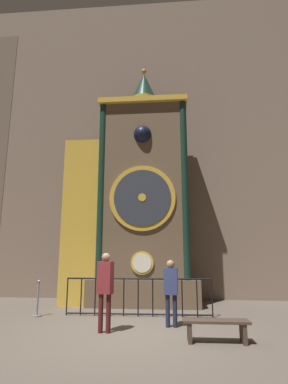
{
  "coord_description": "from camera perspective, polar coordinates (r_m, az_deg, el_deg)",
  "views": [
    {
      "loc": [
        1.1,
        -7.13,
        1.79
      ],
      "look_at": [
        0.19,
        3.85,
        4.03
      ],
      "focal_mm": 28.0,
      "sensor_mm": 36.0,
      "label": 1
    }
  ],
  "objects": [
    {
      "name": "visitor_far",
      "position": [
        7.91,
        5.15,
        -17.45
      ],
      "size": [
        0.36,
        0.25,
        1.61
      ],
      "rotation": [
        0.0,
        0.0,
        -0.09
      ],
      "color": "#1B213A",
      "rests_on": "ground_plane"
    },
    {
      "name": "railing_fence",
      "position": [
        9.2,
        -1.12,
        -19.03
      ],
      "size": [
        4.27,
        0.05,
        1.07
      ],
      "color": "black",
      "rests_on": "ground_plane"
    },
    {
      "name": "visitor_bench",
      "position": [
        6.87,
        13.54,
        -23.59
      ],
      "size": [
        1.35,
        0.4,
        0.44
      ],
      "color": "#423328",
      "rests_on": "ground_plane"
    },
    {
      "name": "stanchion_post",
      "position": [
        9.71,
        -19.65,
        -19.53
      ],
      "size": [
        0.28,
        0.28,
        1.01
      ],
      "color": "gray",
      "rests_on": "ground_plane"
    },
    {
      "name": "visitor_near",
      "position": [
        7.39,
        -7.38,
        -16.96
      ],
      "size": [
        0.38,
        0.29,
        1.79
      ],
      "rotation": [
        0.0,
        0.0,
        -0.24
      ],
      "color": "#461518",
      "rests_on": "ground_plane"
    },
    {
      "name": "ground_plane",
      "position": [
        7.43,
        -4.3,
        -25.41
      ],
      "size": [
        28.0,
        28.0,
        0.0
      ],
      "primitive_type": "plane",
      "color": "brown"
    },
    {
      "name": "cathedral_back_wall",
      "position": [
        13.5,
        -0.64,
        10.27
      ],
      "size": [
        24.0,
        0.32,
        13.62
      ],
      "color": "#7A6656",
      "rests_on": "ground_plane"
    },
    {
      "name": "clock_tower",
      "position": [
        11.21,
        -2.31,
        -1.53
      ],
      "size": [
        4.86,
        1.78,
        9.18
      ],
      "color": "brown",
      "rests_on": "ground_plane"
    }
  ]
}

